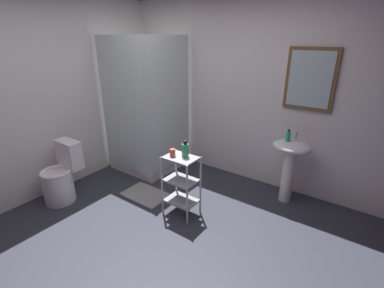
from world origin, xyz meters
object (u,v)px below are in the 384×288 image
at_px(storage_cart, 181,181).
at_px(hand_soap_bottle, 288,136).
at_px(pedestal_sink, 290,159).
at_px(body_wash_bottle_green, 185,150).
at_px(bath_mat, 146,195).
at_px(shower_stall, 149,141).
at_px(toilet, 61,177).
at_px(rinse_cup, 172,153).

bearing_deg(storage_cart, hand_soap_bottle, 49.32).
height_order(pedestal_sink, body_wash_bottle_green, body_wash_bottle_green).
height_order(pedestal_sink, bath_mat, pedestal_sink).
relative_size(shower_stall, body_wash_bottle_green, 10.50).
bearing_deg(toilet, pedestal_sink, 34.95).
xyz_separation_m(pedestal_sink, bath_mat, (-1.55, -0.97, -0.57)).
bearing_deg(rinse_cup, body_wash_bottle_green, 27.86).
bearing_deg(storage_cart, body_wash_bottle_green, 40.64).
bearing_deg(storage_cart, bath_mat, 176.89).
bearing_deg(hand_soap_bottle, rinse_cup, -132.52).
height_order(toilet, bath_mat, toilet).
height_order(pedestal_sink, storage_cart, pedestal_sink).
bearing_deg(bath_mat, toilet, -140.08).
bearing_deg(pedestal_sink, bath_mat, -147.89).
bearing_deg(rinse_cup, hand_soap_bottle, 47.48).
relative_size(pedestal_sink, bath_mat, 1.35).
bearing_deg(hand_soap_bottle, storage_cart, -130.68).
bearing_deg(pedestal_sink, hand_soap_bottle, -167.45).
bearing_deg(shower_stall, rinse_cup, -33.67).
height_order(body_wash_bottle_green, bath_mat, body_wash_bottle_green).
bearing_deg(bath_mat, body_wash_bottle_green, -0.22).
bearing_deg(pedestal_sink, body_wash_bottle_green, -131.88).
bearing_deg(rinse_cup, shower_stall, 146.33).
xyz_separation_m(toilet, rinse_cup, (1.35, 0.60, 0.47)).
relative_size(toilet, rinse_cup, 8.82).
bearing_deg(toilet, rinse_cup, 24.00).
bearing_deg(body_wash_bottle_green, toilet, -155.66).
height_order(toilet, hand_soap_bottle, hand_soap_bottle).
bearing_deg(hand_soap_bottle, body_wash_bottle_green, -130.34).
relative_size(hand_soap_bottle, rinse_cup, 1.68).
bearing_deg(storage_cart, pedestal_sink, 47.85).
xyz_separation_m(shower_stall, rinse_cup, (1.05, -0.70, 0.32)).
bearing_deg(shower_stall, hand_soap_bottle, 9.33).
bearing_deg(body_wash_bottle_green, pedestal_sink, 48.12).
xyz_separation_m(shower_stall, hand_soap_bottle, (1.99, 0.33, 0.41)).
height_order(toilet, storage_cart, toilet).
bearing_deg(toilet, hand_soap_bottle, 35.40).
distance_m(body_wash_bottle_green, bath_mat, 1.06).
xyz_separation_m(pedestal_sink, rinse_cup, (-1.00, -1.04, 0.20)).
xyz_separation_m(toilet, hand_soap_bottle, (2.29, 1.63, 0.56)).
bearing_deg(body_wash_bottle_green, shower_stall, 151.71).
distance_m(toilet, rinse_cup, 1.55).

